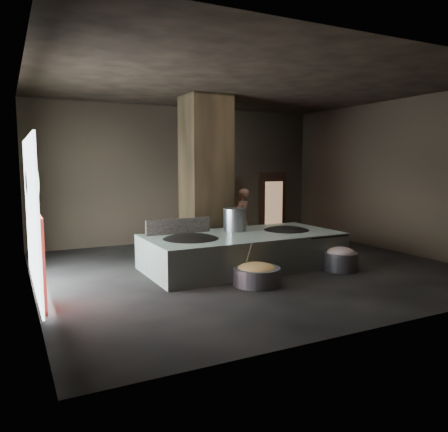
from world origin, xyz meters
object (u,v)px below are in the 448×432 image
hearth_platform (243,250)px  meat_basin (341,261)px  wok_right (286,234)px  veg_basin (257,276)px  wok_left (191,243)px  stock_pot (235,221)px  cook (242,219)px

hearth_platform → meat_basin: bearing=-35.6°
wok_right → veg_basin: wok_right is taller
wok_left → meat_basin: 3.72m
stock_pot → meat_basin: stock_pot is taller
stock_pot → veg_basin: stock_pot is taller
wok_left → wok_right: bearing=2.0°
wok_right → meat_basin: (0.64, -1.42, -0.53)m
wok_right → meat_basin: 1.65m
wok_left → wok_right: wok_left is taller
wok_right → cook: size_ratio=0.78×
stock_pot → cook: bearing=55.4°
hearth_platform → wok_left: wok_left is taller
stock_pot → hearth_platform: bearing=-95.2°
wok_right → wok_left: bearing=-178.0°
wok_left → veg_basin: size_ratio=1.50×
veg_basin → meat_basin: meat_basin is taller
stock_pot → wok_left: bearing=-158.2°
wok_right → stock_pot: stock_pot is taller
wok_left → meat_basin: (3.44, -1.32, -0.53)m
wok_right → stock_pot: size_ratio=2.25×
wok_right → cook: bearing=94.9°
cook → hearth_platform: bearing=29.0°
hearth_platform → cook: cook is taller
hearth_platform → wok_left: size_ratio=3.17×
hearth_platform → meat_basin: (1.99, -1.37, -0.20)m
hearth_platform → veg_basin: 1.65m
wok_right → veg_basin: size_ratio=1.40×
hearth_platform → wok_left: bearing=-179.0°
hearth_platform → wok_right: 1.39m
wok_right → cook: cook is taller
hearth_platform → cook: (1.17, 2.17, 0.50)m
wok_right → stock_pot: (-1.30, 0.50, 0.38)m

